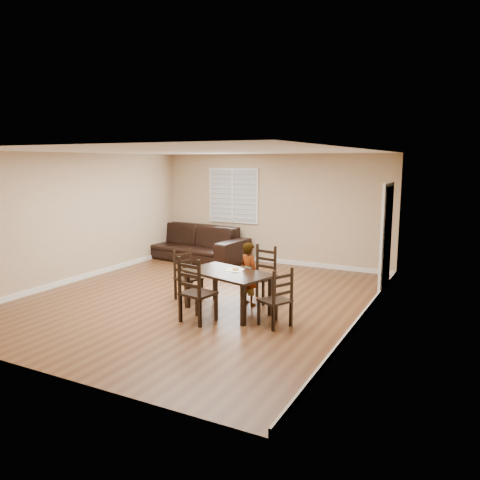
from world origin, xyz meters
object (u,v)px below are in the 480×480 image
Objects in this scene: chair_far at (193,294)px; chair_right at (280,301)px; dining_table at (228,277)px; child at (249,274)px; donut at (236,269)px; chair_near at (264,275)px; chair_left at (185,276)px; sofa at (191,243)px.

chair_right is (1.28, 0.45, -0.06)m from chair_far.
chair_far is (-0.21, -0.78, -0.12)m from dining_table.
child reaches higher than donut.
chair_left is (-1.33, -0.60, -0.04)m from chair_near.
dining_table is at bearing -42.29° from sofa.
sofa is (-2.91, 3.32, -0.16)m from dining_table.
donut is 0.04× the size of sofa.
child is at bearing -36.09° from sofa.
child is 0.37× the size of sofa.
chair_near is 1.10× the size of chair_left.
chair_right is 8.29× the size of donut.
chair_near is at bearing -78.77° from child.
dining_table is at bearing 99.55° from child.
chair_right is at bearing -150.70° from chair_far.
chair_left is 0.31× the size of sofa.
chair_far is 1.00m from donut.
child is (1.23, 0.20, 0.14)m from chair_left.
donut is at bearing -40.32° from sofa.
chair_far reaches higher than donut.
child reaches higher than sofa.
sofa is at bearing -46.59° from chair_far.
child is at bearing 90.00° from dining_table.
dining_table is 1.14m from chair_right.
chair_right reaches higher than donut.
donut is 4.35m from sofa.
chair_near is 1.50m from chair_right.
dining_table is 0.20m from donut.
child reaches higher than chair_near.
chair_right is at bearing 163.36° from child.
chair_left is 0.82× the size of child.
donut is at bearing -96.14° from chair_far.
child is at bearing -58.45° from chair_left.
chair_left is 3.52m from sofa.
donut is at bearing 102.41° from child.
dining_table is 4.42m from sofa.
chair_left is at bearing 179.34° from dining_table.
chair_left is 2.25m from chair_right.
dining_table is 1.77× the size of chair_right.
dining_table is 0.55× the size of sofa.
child is (0.15, 0.51, -0.04)m from dining_table.
chair_left reaches higher than donut.
dining_table is at bearing -81.38° from chair_right.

